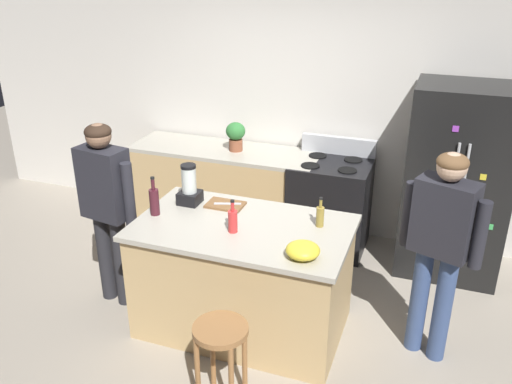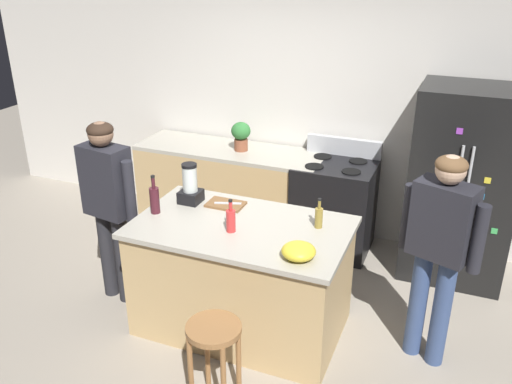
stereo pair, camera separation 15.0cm
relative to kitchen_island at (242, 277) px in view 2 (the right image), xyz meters
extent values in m
plane|color=#9E9384|center=(0.00, 0.00, -0.46)|extent=(14.00, 14.00, 0.00)
cube|color=silver|center=(0.00, 1.95, 0.89)|extent=(8.00, 0.10, 2.70)
cube|color=tan|center=(0.00, 0.00, -0.02)|extent=(1.57, 0.92, 0.88)
cube|color=#B2AD9E|center=(0.00, 0.00, 0.44)|extent=(1.63, 0.98, 0.04)
cube|color=tan|center=(-0.80, 1.55, -0.02)|extent=(2.00, 0.64, 0.88)
cube|color=#B2AD9E|center=(-0.80, 1.55, 0.44)|extent=(2.00, 0.64, 0.04)
cube|color=black|center=(1.51, 1.50, 0.43)|extent=(0.90, 0.70, 1.78)
cylinder|color=#B7BABF|center=(1.47, 1.13, 0.52)|extent=(0.02, 0.02, 0.80)
cylinder|color=#B7BABF|center=(1.55, 1.13, 0.52)|extent=(0.02, 0.02, 0.80)
cube|color=#3FB259|center=(1.81, 1.15, 0.20)|extent=(0.05, 0.01, 0.05)
cube|color=#268CD8|center=(1.66, 1.15, 0.50)|extent=(0.05, 0.01, 0.05)
cube|color=yellow|center=(1.63, 1.15, 0.31)|extent=(0.05, 0.01, 0.05)
cube|color=purple|center=(1.42, 1.15, 1.03)|extent=(0.05, 0.01, 0.05)
cube|color=yellow|center=(1.69, 1.15, 0.64)|extent=(0.05, 0.01, 0.05)
cube|color=black|center=(0.35, 1.52, 0.00)|extent=(0.76, 0.64, 0.92)
cube|color=black|center=(0.35, 1.20, -0.05)|extent=(0.60, 0.01, 0.24)
cube|color=#B7BABF|center=(0.35, 1.81, 0.55)|extent=(0.76, 0.06, 0.18)
cylinder|color=black|center=(0.17, 1.37, 0.46)|extent=(0.18, 0.18, 0.01)
cylinder|color=black|center=(0.53, 1.37, 0.46)|extent=(0.18, 0.18, 0.01)
cylinder|color=black|center=(0.17, 1.67, 0.46)|extent=(0.18, 0.18, 0.01)
cylinder|color=black|center=(0.53, 1.67, 0.46)|extent=(0.18, 0.18, 0.01)
cylinder|color=#26262B|center=(-1.27, -0.02, -0.06)|extent=(0.15, 0.15, 0.81)
cylinder|color=#26262B|center=(-1.09, -0.04, -0.06)|extent=(0.15, 0.15, 0.81)
cube|color=#26262D|center=(-1.18, -0.03, 0.65)|extent=(0.43, 0.28, 0.59)
cylinder|color=#26262D|center=(-1.42, 0.01, 0.60)|extent=(0.10, 0.10, 0.53)
cylinder|color=#26262D|center=(-0.93, -0.07, 0.60)|extent=(0.10, 0.10, 0.53)
sphere|color=#8C664C|center=(-1.18, -0.03, 1.04)|extent=(0.23, 0.23, 0.20)
ellipsoid|color=#332319|center=(-1.18, -0.03, 1.08)|extent=(0.24, 0.24, 0.12)
cylinder|color=#384C7A|center=(1.50, 0.14, -0.02)|extent=(0.17, 0.17, 0.87)
cylinder|color=#384C7A|center=(1.33, 0.20, -0.02)|extent=(0.17, 0.17, 0.87)
cube|color=#26262D|center=(1.41, 0.17, 0.68)|extent=(0.45, 0.34, 0.54)
cylinder|color=#26262D|center=(1.65, 0.09, 0.63)|extent=(0.12, 0.12, 0.49)
cylinder|color=#26262D|center=(1.18, 0.26, 0.63)|extent=(0.12, 0.12, 0.49)
sphere|color=#D8AD8C|center=(1.41, 0.17, 1.05)|extent=(0.26, 0.26, 0.20)
ellipsoid|color=brown|center=(1.41, 0.17, 1.09)|extent=(0.27, 0.27, 0.12)
cylinder|color=#9E6B3D|center=(0.17, -0.85, 0.16)|extent=(0.36, 0.36, 0.04)
cylinder|color=#9E6B3D|center=(0.06, -0.96, -0.16)|extent=(0.04, 0.04, 0.60)
cylinder|color=#9E6B3D|center=(0.06, -0.73, -0.16)|extent=(0.04, 0.04, 0.60)
cylinder|color=#9E6B3D|center=(0.29, -0.73, -0.16)|extent=(0.04, 0.04, 0.60)
cylinder|color=brown|center=(-0.67, 1.55, 0.52)|extent=(0.14, 0.14, 0.12)
ellipsoid|color=#337A38|center=(-0.67, 1.55, 0.67)|extent=(0.20, 0.20, 0.18)
cube|color=black|center=(-0.55, 0.22, 0.51)|extent=(0.17, 0.17, 0.10)
cylinder|color=silver|center=(-0.55, 0.22, 0.66)|extent=(0.12, 0.12, 0.21)
cylinder|color=black|center=(-0.55, 0.22, 0.78)|extent=(0.12, 0.12, 0.02)
cylinder|color=olive|center=(0.55, 0.19, 0.54)|extent=(0.06, 0.06, 0.15)
cylinder|color=olive|center=(0.55, 0.19, 0.65)|extent=(0.02, 0.02, 0.07)
cylinder|color=black|center=(0.55, 0.19, 0.69)|extent=(0.03, 0.03, 0.02)
cylinder|color=#471923|center=(-0.71, -0.06, 0.56)|extent=(0.08, 0.08, 0.21)
cylinder|color=#471923|center=(-0.71, -0.06, 0.71)|extent=(0.03, 0.03, 0.09)
cylinder|color=black|center=(-0.71, -0.06, 0.77)|extent=(0.03, 0.03, 0.02)
cylinder|color=red|center=(-0.03, -0.12, 0.54)|extent=(0.07, 0.07, 0.17)
cylinder|color=red|center=(-0.03, -0.12, 0.66)|extent=(0.03, 0.03, 0.07)
cylinder|color=black|center=(-0.03, -0.12, 0.71)|extent=(0.03, 0.03, 0.02)
ellipsoid|color=yellow|center=(0.55, -0.29, 0.51)|extent=(0.23, 0.23, 0.11)
cube|color=brown|center=(-0.25, 0.27, 0.47)|extent=(0.30, 0.20, 0.02)
cube|color=#B7BABF|center=(-0.23, 0.27, 0.48)|extent=(0.22, 0.10, 0.01)
camera|label=1|loc=(1.32, -3.37, 2.34)|focal=37.91mm
camera|label=2|loc=(1.46, -3.31, 2.34)|focal=37.91mm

